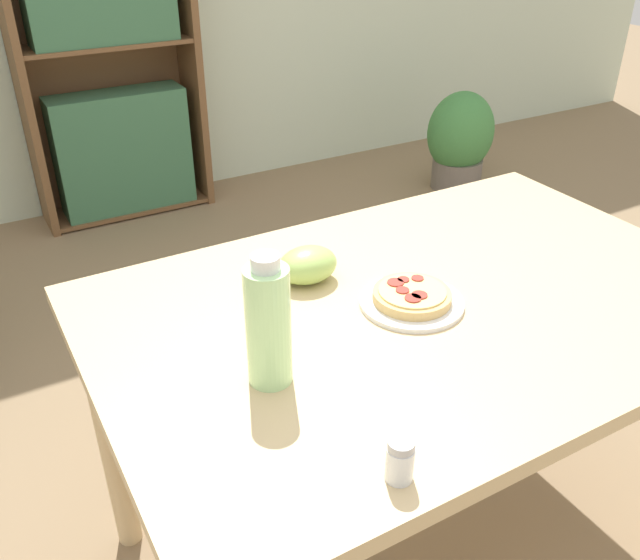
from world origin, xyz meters
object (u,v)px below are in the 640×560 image
Objects in this scene: grape_bunch at (307,265)px; bookshelf at (108,61)px; pizza_on_plate at (412,298)px; drink_bottle at (268,324)px; potted_plant_floor at (460,140)px; salt_shaker at (400,460)px.

grape_bunch is 2.27m from bookshelf.
drink_bottle reaches higher than pizza_on_plate.
pizza_on_plate is 0.23m from grape_bunch.
salt_shaker is at bearing -132.48° from potted_plant_floor.
grape_bunch reaches higher than potted_plant_floor.
potted_plant_floor is at bearing 42.60° from drink_bottle.
bookshelf is (0.16, 2.27, -0.03)m from grape_bunch.
drink_bottle is 2.56m from bookshelf.
potted_plant_floor is (1.71, -0.61, -0.50)m from bookshelf.
bookshelf is 3.12× the size of potted_plant_floor.
salt_shaker is (0.06, -0.29, -0.08)m from drink_bottle.
drink_bottle is 0.31m from salt_shaker.
bookshelf is at bearing 83.56° from salt_shaker.
potted_plant_floor is (1.73, 1.84, -0.50)m from pizza_on_plate.
grape_bunch reaches higher than pizza_on_plate.
grape_bunch is at bearing 126.14° from pizza_on_plate.
grape_bunch is 0.58m from salt_shaker.
drink_bottle is 0.44× the size of potted_plant_floor.
potted_plant_floor is (2.02, 2.21, -0.52)m from salt_shaker.
grape_bunch is (-0.14, 0.19, 0.02)m from pizza_on_plate.
grape_bunch is at bearing -94.11° from bookshelf.
bookshelf is 1.88m from potted_plant_floor.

